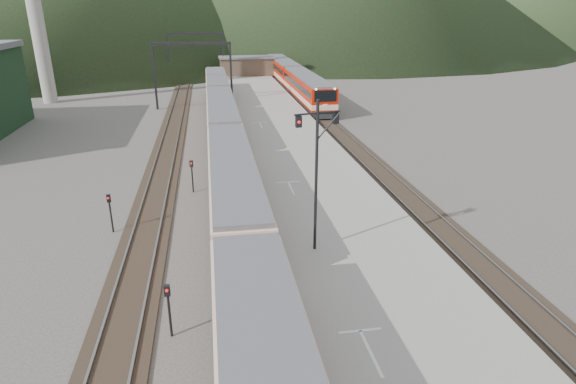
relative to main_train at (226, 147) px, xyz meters
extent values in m
cube|color=black|center=(0.00, 10.76, -1.83)|extent=(2.60, 200.00, 0.12)
cube|color=slate|center=(-0.72, 10.76, -1.73)|extent=(0.10, 200.00, 0.14)
cube|color=slate|center=(0.72, 10.76, -1.73)|extent=(0.10, 200.00, 0.14)
cube|color=black|center=(-5.00, 10.76, -1.83)|extent=(2.60, 200.00, 0.12)
cube|color=slate|center=(-5.72, 10.76, -1.73)|extent=(0.10, 200.00, 0.14)
cube|color=slate|center=(-4.28, 10.76, -1.73)|extent=(0.10, 200.00, 0.14)
cube|color=black|center=(11.50, 10.76, -1.83)|extent=(2.60, 200.00, 0.12)
cube|color=slate|center=(10.78, 10.76, -1.73)|extent=(0.10, 200.00, 0.14)
cube|color=slate|center=(12.22, 10.76, -1.73)|extent=(0.10, 200.00, 0.14)
cube|color=gray|center=(5.60, 8.76, -1.39)|extent=(8.00, 100.00, 1.00)
cube|color=black|center=(-7.50, 25.76, 2.11)|extent=(0.25, 0.25, 8.00)
cube|color=black|center=(1.80, 25.76, 2.11)|extent=(0.25, 0.25, 8.00)
cube|color=black|center=(-2.85, 25.76, 5.91)|extent=(9.30, 0.22, 0.35)
cube|color=black|center=(-7.50, 50.76, 2.11)|extent=(0.25, 0.25, 8.00)
cube|color=black|center=(1.80, 50.76, 2.11)|extent=(0.25, 0.25, 8.00)
cube|color=black|center=(-2.85, 50.76, 5.91)|extent=(9.30, 0.22, 0.35)
cube|color=#4E3D2F|center=(5.60, 48.76, 0.51)|extent=(9.00, 4.00, 2.80)
cube|color=slate|center=(5.60, 48.76, 2.06)|extent=(9.40, 4.40, 0.30)
cube|color=beige|center=(0.00, -9.37, 0.00)|extent=(2.71, 18.24, 3.31)
cube|color=beige|center=(0.00, 9.37, 0.00)|extent=(2.71, 18.24, 3.31)
cube|color=beige|center=(0.00, 28.11, 0.00)|extent=(2.71, 18.24, 3.31)
cube|color=#B21703|center=(11.50, 25.80, 0.17)|extent=(2.99, 20.14, 3.66)
cube|color=#B21703|center=(11.50, 46.44, 0.17)|extent=(2.99, 20.14, 3.66)
cylinder|color=black|center=(3.53, -15.58, 2.72)|extent=(0.14, 0.14, 7.20)
cube|color=black|center=(3.53, -15.58, 5.72)|extent=(2.16, 0.57, 0.07)
cube|color=black|center=(2.66, -15.79, 5.42)|extent=(0.28, 0.23, 0.50)
cube|color=black|center=(4.41, -15.37, 5.42)|extent=(0.28, 0.23, 0.50)
cylinder|color=black|center=(-3.04, -19.90, -0.89)|extent=(0.10, 0.10, 2.00)
cube|color=black|center=(-3.04, -19.90, 0.16)|extent=(0.22, 0.16, 0.45)
cylinder|color=black|center=(-2.52, -4.25, -0.89)|extent=(0.10, 0.10, 2.00)
cube|color=black|center=(-2.52, -4.25, 0.16)|extent=(0.26, 0.22, 0.45)
cylinder|color=black|center=(-6.88, -9.92, -0.89)|extent=(0.10, 0.10, 2.00)
cube|color=black|center=(-6.88, -9.92, 0.16)|extent=(0.26, 0.22, 0.45)
camera|label=1|loc=(-1.08, -35.79, 10.00)|focal=30.00mm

